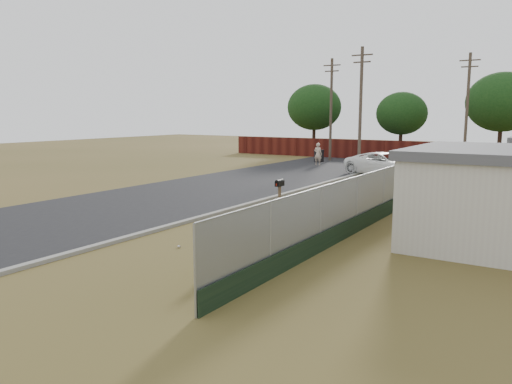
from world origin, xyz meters
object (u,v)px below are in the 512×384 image
Objects in this scene: fire_hydrant at (218,257)px; mailbox at (280,186)px; pickup_truck at (386,164)px; trash_bin at (319,156)px; pedestrian at (318,154)px.

fire_hydrant is 0.70× the size of mailbox.
pickup_truck is (-2.95, 23.12, 0.35)m from fire_hydrant.
pickup_truck reaches higher than trash_bin.
trash_bin is at bearing -65.36° from pedestrian.
pickup_truck is 7.86m from pedestrian.
pickup_truck reaches higher than fire_hydrant.
pedestrian is at bearing -66.48° from trash_bin.
pedestrian is 3.07m from trash_bin.
trash_bin is (-11.04, 29.73, 0.10)m from fire_hydrant.
mailbox is (-3.05, 8.65, 0.61)m from fire_hydrant.
pedestrian reaches higher than mailbox.
fire_hydrant is at bearing -155.15° from pickup_truck.
trash_bin is (-8.09, 6.61, -0.25)m from pickup_truck.
pickup_truck is 10.45m from trash_bin.
fire_hydrant is at bearing -70.61° from mailbox.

